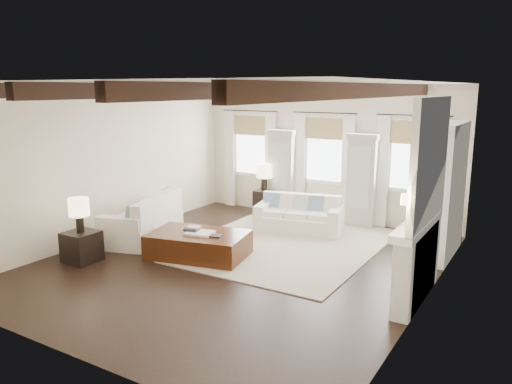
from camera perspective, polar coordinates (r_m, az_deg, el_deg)
The scene contains 16 objects.
ground at distance 9.17m, azimuth -1.78°, elevation -8.06°, with size 7.50×7.50×0.00m, color black.
room_shell at distance 9.12m, azimuth 5.18°, elevation 4.03°, with size 6.54×7.54×3.22m.
area_rug at distance 10.21m, azimuth 3.19°, elevation -5.93°, with size 3.62×4.36×0.02m, color #B8AA92.
sofa_back at distance 11.07m, azimuth 4.97°, elevation -2.85°, with size 2.00×1.23×0.80m.
sofa_left at distance 10.82m, azimuth -12.54°, elevation -3.19°, with size 1.58×2.35×0.92m.
ottoman at distance 9.45m, azimuth -6.58°, elevation -6.03°, with size 1.78×1.11×0.47m, color black.
tray at distance 9.31m, azimuth -6.44°, elevation -4.68°, with size 0.50×0.38×0.04m, color white.
book_lower at distance 9.41m, azimuth -7.36°, elevation -4.26°, with size 0.26×0.20×0.04m, color #262628.
book_upper at distance 9.43m, azimuth -7.17°, elevation -4.00°, with size 0.22×0.17×0.03m, color beige.
book_loose at distance 9.13m, azimuth -4.71°, elevation -5.01°, with size 0.24×0.18×0.03m, color #262628.
side_table_front at distance 9.69m, azimuth -19.29°, elevation -5.91°, with size 0.56×0.56×0.56m, color black.
lamp_front at distance 9.50m, azimuth -19.58°, elevation -1.85°, with size 0.36×0.36×0.63m.
side_table_back at distance 12.37m, azimuth 0.94°, elevation -1.26°, with size 0.43×0.43×0.64m, color black.
lamp_back at distance 12.22m, azimuth 0.95°, elevation 2.25°, with size 0.38×0.38×0.66m.
candlestick_near at distance 7.72m, azimuth 15.70°, elevation -10.08°, with size 0.15×0.15×0.72m.
candlestick_far at distance 8.22m, azimuth 16.82°, elevation -8.34°, with size 0.17×0.17×0.86m.
Camera 1 is at (4.70, -7.23, 3.12)m, focal length 35.00 mm.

